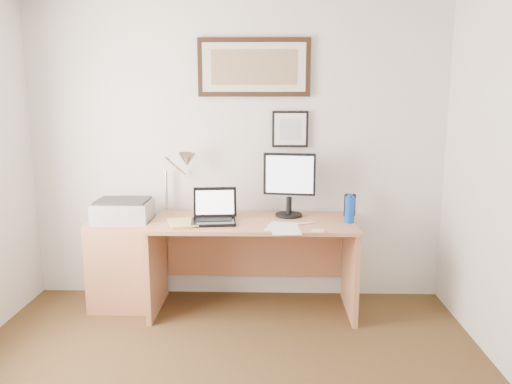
{
  "coord_description": "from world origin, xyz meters",
  "views": [
    {
      "loc": [
        0.28,
        -2.2,
        1.7
      ],
      "look_at": [
        0.18,
        1.43,
        1.02
      ],
      "focal_mm": 35.0,
      "sensor_mm": 36.0,
      "label": 1
    }
  ],
  "objects_px": {
    "side_cabinet": "(123,264)",
    "book": "(169,224)",
    "water_bottle": "(350,210)",
    "printer": "(123,211)",
    "laptop": "(214,215)",
    "desk": "(253,246)",
    "lcd_monitor": "(289,181)"
  },
  "relations": [
    {
      "from": "book",
      "to": "desk",
      "type": "height_order",
      "value": "book"
    },
    {
      "from": "book",
      "to": "printer",
      "type": "relative_size",
      "value": 0.63
    },
    {
      "from": "desk",
      "to": "laptop",
      "type": "relative_size",
      "value": 4.37
    },
    {
      "from": "side_cabinet",
      "to": "printer",
      "type": "distance_m",
      "value": 0.45
    },
    {
      "from": "side_cabinet",
      "to": "desk",
      "type": "relative_size",
      "value": 0.46
    },
    {
      "from": "water_bottle",
      "to": "printer",
      "type": "xyz_separation_m",
      "value": [
        -1.79,
        0.07,
        -0.03
      ]
    },
    {
      "from": "desk",
      "to": "lcd_monitor",
      "type": "height_order",
      "value": "lcd_monitor"
    },
    {
      "from": "water_bottle",
      "to": "desk",
      "type": "distance_m",
      "value": 0.84
    },
    {
      "from": "side_cabinet",
      "to": "laptop",
      "type": "relative_size",
      "value": 2.0
    },
    {
      "from": "book",
      "to": "lcd_monitor",
      "type": "xyz_separation_m",
      "value": [
        0.92,
        0.32,
        0.28
      ]
    },
    {
      "from": "water_bottle",
      "to": "book",
      "type": "xyz_separation_m",
      "value": [
        -1.38,
        -0.12,
        -0.09
      ]
    },
    {
      "from": "printer",
      "to": "lcd_monitor",
      "type": "bearing_deg",
      "value": 5.2
    },
    {
      "from": "side_cabinet",
      "to": "book",
      "type": "xyz_separation_m",
      "value": [
        0.44,
        -0.22,
        0.4
      ]
    },
    {
      "from": "water_bottle",
      "to": "printer",
      "type": "distance_m",
      "value": 1.79
    },
    {
      "from": "laptop",
      "to": "desk",
      "type": "bearing_deg",
      "value": 23.98
    },
    {
      "from": "desk",
      "to": "lcd_monitor",
      "type": "distance_m",
      "value": 0.6
    },
    {
      "from": "side_cabinet",
      "to": "water_bottle",
      "type": "bearing_deg",
      "value": -2.9
    },
    {
      "from": "water_bottle",
      "to": "book",
      "type": "distance_m",
      "value": 1.39
    },
    {
      "from": "side_cabinet",
      "to": "desk",
      "type": "xyz_separation_m",
      "value": [
        1.07,
        0.04,
        0.15
      ]
    },
    {
      "from": "lcd_monitor",
      "to": "water_bottle",
      "type": "bearing_deg",
      "value": -22.83
    },
    {
      "from": "desk",
      "to": "printer",
      "type": "height_order",
      "value": "printer"
    },
    {
      "from": "water_bottle",
      "to": "desk",
      "type": "bearing_deg",
      "value": 170.38
    },
    {
      "from": "printer",
      "to": "desk",
      "type": "bearing_deg",
      "value": 2.99
    },
    {
      "from": "lcd_monitor",
      "to": "printer",
      "type": "height_order",
      "value": "lcd_monitor"
    },
    {
      "from": "side_cabinet",
      "to": "laptop",
      "type": "xyz_separation_m",
      "value": [
        0.77,
        -0.1,
        0.44
      ]
    },
    {
      "from": "water_bottle",
      "to": "desk",
      "type": "height_order",
      "value": "water_bottle"
    },
    {
      "from": "laptop",
      "to": "lcd_monitor",
      "type": "distance_m",
      "value": 0.67
    },
    {
      "from": "lcd_monitor",
      "to": "printer",
      "type": "distance_m",
      "value": 1.35
    },
    {
      "from": "water_bottle",
      "to": "lcd_monitor",
      "type": "distance_m",
      "value": 0.54
    },
    {
      "from": "desk",
      "to": "laptop",
      "type": "bearing_deg",
      "value": -156.02
    },
    {
      "from": "book",
      "to": "desk",
      "type": "relative_size",
      "value": 0.17
    },
    {
      "from": "book",
      "to": "printer",
      "type": "height_order",
      "value": "printer"
    }
  ]
}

